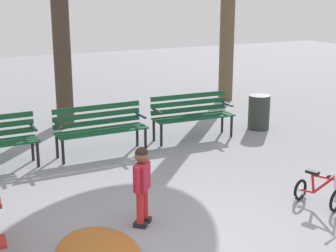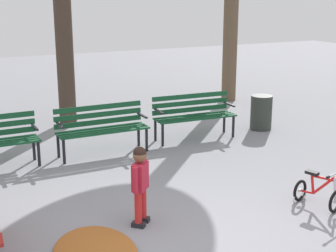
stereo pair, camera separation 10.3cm
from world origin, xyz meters
TOP-DOWN VIEW (x-y plane):
  - ground at (0.00, 0.00)m, footprint 36.00×36.00m
  - park_bench_left at (0.31, 3.64)m, footprint 1.60×0.47m
  - park_bench_right at (2.22, 3.77)m, footprint 1.62×0.53m
  - child_standing at (-0.18, 0.76)m, footprint 0.29×0.29m
  - kids_bicycle at (2.14, 0.22)m, footprint 0.50×0.62m
  - trash_bin at (3.79, 3.71)m, footprint 0.44×0.44m

SIDE VIEW (x-z plane):
  - ground at x=0.00m, z-range 0.00..0.00m
  - kids_bicycle at x=2.14m, z-range -0.07..0.47m
  - trash_bin at x=3.79m, z-range 0.00..0.71m
  - park_bench_left at x=0.31m, z-range 0.08..0.94m
  - park_bench_right at x=2.22m, z-range 0.08..0.94m
  - child_standing at x=-0.18m, z-range 0.08..1.08m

